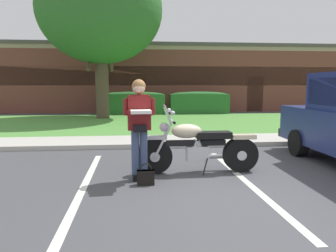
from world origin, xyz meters
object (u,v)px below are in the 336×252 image
at_px(motorcycle, 202,146).
at_px(shade_tree, 100,11).
at_px(hedge_left, 133,103).
at_px(brick_building, 166,79).
at_px(rider_person, 139,121).
at_px(handbag, 146,176).
at_px(hedge_center_left, 199,102).

relative_size(motorcycle, shade_tree, 0.31).
bearing_deg(hedge_left, brick_building, 70.07).
bearing_deg(motorcycle, rider_person, -163.81).
bearing_deg(hedge_left, handbag, -88.59).
height_order(motorcycle, rider_person, rider_person).
xyz_separation_m(rider_person, shade_tree, (-1.62, 9.76, 3.90)).
relative_size(motorcycle, hedge_left, 0.68).
bearing_deg(hedge_left, rider_person, -89.00).
bearing_deg(hedge_center_left, hedge_left, 180.00).
height_order(motorcycle, handbag, motorcycle).
bearing_deg(rider_person, hedge_left, 91.00).
relative_size(motorcycle, handbag, 6.22).
xyz_separation_m(rider_person, brick_building, (2.16, 18.26, 1.02)).
height_order(motorcycle, brick_building, brick_building).
xyz_separation_m(motorcycle, brick_building, (1.00, 17.92, 1.54)).
relative_size(handbag, brick_building, 0.01).
distance_m(handbag, hedge_left, 12.07).
distance_m(motorcycle, brick_building, 18.02).
height_order(shade_tree, hedge_center_left, shade_tree).
height_order(rider_person, hedge_center_left, rider_person).
distance_m(rider_person, hedge_center_left, 12.22).
relative_size(motorcycle, hedge_center_left, 0.71).
height_order(hedge_left, brick_building, brick_building).
bearing_deg(handbag, rider_person, 106.65).
distance_m(rider_person, shade_tree, 10.64).
xyz_separation_m(shade_tree, hedge_center_left, (4.95, 1.98, -4.25)).
relative_size(shade_tree, hedge_center_left, 2.31).
distance_m(shade_tree, brick_building, 9.73).
bearing_deg(shade_tree, motorcycle, -73.61).
bearing_deg(rider_person, handbag, -73.35).
bearing_deg(motorcycle, hedge_left, 96.80).
bearing_deg(motorcycle, handbag, -148.96).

